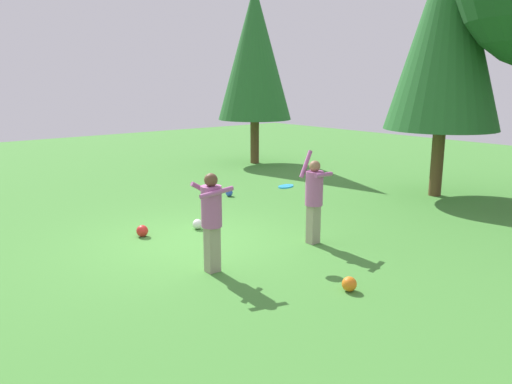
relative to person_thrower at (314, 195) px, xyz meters
name	(u,v)px	position (x,y,z in m)	size (l,w,h in m)	color
ground_plane	(192,242)	(-1.55, -1.80, -0.97)	(40.00, 40.00, 0.00)	#478C38
person_thrower	(314,195)	(0.00, 0.00, 0.00)	(0.57, 0.57, 1.81)	gray
person_catcher	(212,214)	(-0.02, -2.38, 0.02)	(0.56, 0.62, 1.67)	gray
frisbee	(286,186)	(0.20, -0.93, 0.32)	(0.38, 0.38, 0.05)	#2393D1
ball_white	(198,224)	(-2.24, -1.23, -0.87)	(0.21, 0.21, 0.21)	white
ball_blue	(229,193)	(-4.29, 1.14, -0.88)	(0.19, 0.19, 0.19)	blue
ball_red	(142,231)	(-2.51, -2.39, -0.85)	(0.24, 0.24, 0.24)	red
ball_orange	(349,284)	(1.97, -1.24, -0.86)	(0.23, 0.23, 0.23)	orange
tree_far_left	(255,53)	(-8.21, 5.28, 3.10)	(2.73, 2.73, 6.53)	brown
tree_center	(448,27)	(-0.76, 5.61, 3.49)	(2.99, 2.99, 7.14)	brown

